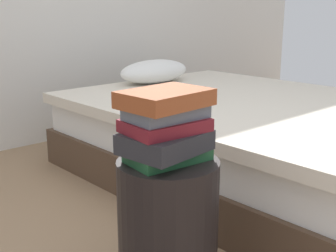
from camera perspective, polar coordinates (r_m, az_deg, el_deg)
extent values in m
cube|color=#4C3828|center=(2.65, 9.79, -3.96)|extent=(1.55, 2.04, 0.22)
cube|color=white|center=(2.59, 9.98, 0.23)|extent=(1.49, 1.95, 0.18)
cube|color=silver|center=(2.57, 10.10, 2.82)|extent=(1.58, 2.00, 0.06)
ellipsoid|color=white|center=(3.09, -1.78, 7.14)|extent=(0.57, 0.29, 0.16)
cylinder|color=black|center=(1.51, 0.00, -13.28)|extent=(0.34, 0.34, 0.49)
cube|color=#1E512D|center=(1.40, -0.11, -3.97)|extent=(0.27, 0.18, 0.03)
cube|color=#28282D|center=(1.39, -0.48, -2.06)|extent=(0.28, 0.23, 0.06)
cube|color=maroon|center=(1.38, -0.37, 0.09)|extent=(0.27, 0.20, 0.04)
cube|color=slate|center=(1.38, -0.16, 1.81)|extent=(0.25, 0.16, 0.04)
cube|color=#994723|center=(1.35, -0.33, 3.62)|extent=(0.28, 0.21, 0.05)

